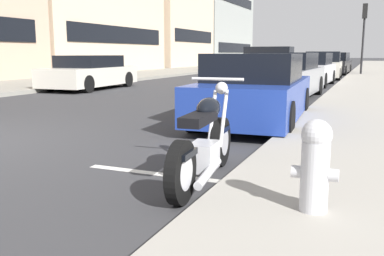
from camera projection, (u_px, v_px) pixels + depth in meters
name	position (u px, v px, depth m)	size (l,w,h in m)	color
sidewalk_far_curb	(66.00, 81.00, 20.01)	(120.00, 5.00, 0.14)	gray
parking_stall_stripe	(173.00, 176.00, 4.84)	(0.12, 2.20, 0.01)	silver
parked_motorcycle	(205.00, 144.00, 4.57)	(2.05, 0.62, 1.10)	black
parked_car_behind_motorcycle	(255.00, 91.00, 8.37)	(4.27, 1.99, 1.37)	navy
parked_car_at_intersection	(285.00, 76.00, 13.15)	(4.62, 1.91, 1.39)	gray
parked_car_mid_block	(309.00, 70.00, 18.27)	(4.20, 1.88, 1.39)	silver
parked_car_across_street	(323.00, 66.00, 23.12)	(4.17, 2.02, 1.46)	beige
parked_car_far_down_curb	(334.00, 64.00, 27.95)	(4.23, 2.07, 1.42)	black
crossing_truck	(269.00, 58.00, 35.96)	(2.17, 5.46, 1.91)	#B7B7BC
car_opposite_curb	(90.00, 73.00, 16.46)	(4.55, 2.05, 1.29)	beige
fire_hydrant	(315.00, 163.00, 3.32)	(0.24, 0.36, 0.74)	#B7B7BC
traffic_signal_near_corner	(364.00, 24.00, 25.33)	(0.36, 0.28, 4.12)	black
townhouse_mid_block	(193.00, 28.00, 53.96)	(15.53, 11.60, 9.13)	#939993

